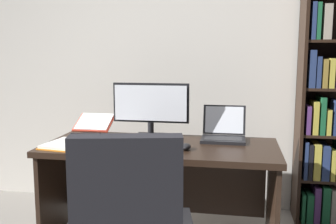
{
  "coord_description": "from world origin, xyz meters",
  "views": [
    {
      "loc": [
        0.4,
        -1.3,
        1.34
      ],
      "look_at": [
        -0.04,
        1.16,
        0.97
      ],
      "focal_mm": 41.7,
      "sensor_mm": 36.0,
      "label": 1
    }
  ],
  "objects_px": {
    "open_binder": "(81,145)",
    "pen": "(128,139)",
    "laptop": "(224,133)",
    "keyboard": "(140,146)",
    "computer_mouse": "(186,147)",
    "reading_stand_with_book": "(94,124)",
    "notepad": "(125,140)",
    "desk": "(163,171)",
    "monitor": "(151,109)"
  },
  "relations": [
    {
      "from": "open_binder",
      "to": "pen",
      "type": "bearing_deg",
      "value": 51.67
    },
    {
      "from": "notepad",
      "to": "pen",
      "type": "xyz_separation_m",
      "value": [
        0.02,
        0.0,
        0.01
      ]
    },
    {
      "from": "keyboard",
      "to": "notepad",
      "type": "distance_m",
      "value": 0.24
    },
    {
      "from": "keyboard",
      "to": "computer_mouse",
      "type": "relative_size",
      "value": 4.04
    },
    {
      "from": "monitor",
      "to": "open_binder",
      "type": "xyz_separation_m",
      "value": [
        -0.38,
        -0.38,
        -0.19
      ]
    },
    {
      "from": "monitor",
      "to": "reading_stand_with_book",
      "type": "relative_size",
      "value": 1.96
    },
    {
      "from": "reading_stand_with_book",
      "to": "notepad",
      "type": "bearing_deg",
      "value": -34.47
    },
    {
      "from": "reading_stand_with_book",
      "to": "keyboard",
      "type": "bearing_deg",
      "value": -40.41
    },
    {
      "from": "laptop",
      "to": "keyboard",
      "type": "bearing_deg",
      "value": -147.59
    },
    {
      "from": "desk",
      "to": "laptop",
      "type": "height_order",
      "value": "laptop"
    },
    {
      "from": "monitor",
      "to": "pen",
      "type": "relative_size",
      "value": 3.98
    },
    {
      "from": "reading_stand_with_book",
      "to": "pen",
      "type": "height_order",
      "value": "reading_stand_with_book"
    },
    {
      "from": "laptop",
      "to": "notepad",
      "type": "height_order",
      "value": "laptop"
    },
    {
      "from": "computer_mouse",
      "to": "reading_stand_with_book",
      "type": "bearing_deg",
      "value": 152.62
    },
    {
      "from": "open_binder",
      "to": "notepad",
      "type": "bearing_deg",
      "value": 54.06
    },
    {
      "from": "notepad",
      "to": "desk",
      "type": "bearing_deg",
      "value": 0.96
    },
    {
      "from": "keyboard",
      "to": "desk",
      "type": "bearing_deg",
      "value": 58.5
    },
    {
      "from": "monitor",
      "to": "computer_mouse",
      "type": "height_order",
      "value": "monitor"
    },
    {
      "from": "open_binder",
      "to": "notepad",
      "type": "xyz_separation_m",
      "value": [
        0.23,
        0.23,
        -0.01
      ]
    },
    {
      "from": "monitor",
      "to": "notepad",
      "type": "xyz_separation_m",
      "value": [
        -0.15,
        -0.15,
        -0.2
      ]
    },
    {
      "from": "laptop",
      "to": "reading_stand_with_book",
      "type": "height_order",
      "value": "laptop"
    },
    {
      "from": "keyboard",
      "to": "reading_stand_with_book",
      "type": "height_order",
      "value": "reading_stand_with_book"
    },
    {
      "from": "monitor",
      "to": "keyboard",
      "type": "height_order",
      "value": "monitor"
    },
    {
      "from": "monitor",
      "to": "laptop",
      "type": "relative_size",
      "value": 1.83
    },
    {
      "from": "computer_mouse",
      "to": "reading_stand_with_book",
      "type": "distance_m",
      "value": 0.86
    },
    {
      "from": "pen",
      "to": "laptop",
      "type": "bearing_deg",
      "value": 12.87
    },
    {
      "from": "monitor",
      "to": "keyboard",
      "type": "distance_m",
      "value": 0.38
    },
    {
      "from": "open_binder",
      "to": "pen",
      "type": "distance_m",
      "value": 0.34
    },
    {
      "from": "pen",
      "to": "desk",
      "type": "bearing_deg",
      "value": 1.04
    },
    {
      "from": "desk",
      "to": "keyboard",
      "type": "distance_m",
      "value": 0.31
    },
    {
      "from": "desk",
      "to": "monitor",
      "type": "distance_m",
      "value": 0.45
    },
    {
      "from": "desk",
      "to": "notepad",
      "type": "bearing_deg",
      "value": -179.04
    },
    {
      "from": "desk",
      "to": "keyboard",
      "type": "relative_size",
      "value": 3.72
    },
    {
      "from": "laptop",
      "to": "computer_mouse",
      "type": "relative_size",
      "value": 2.93
    },
    {
      "from": "laptop",
      "to": "desk",
      "type": "bearing_deg",
      "value": -160.4
    },
    {
      "from": "laptop",
      "to": "notepad",
      "type": "relative_size",
      "value": 1.45
    },
    {
      "from": "desk",
      "to": "keyboard",
      "type": "height_order",
      "value": "keyboard"
    },
    {
      "from": "desk",
      "to": "reading_stand_with_book",
      "type": "bearing_deg",
      "value": 160.18
    },
    {
      "from": "desk",
      "to": "pen",
      "type": "height_order",
      "value": "pen"
    },
    {
      "from": "reading_stand_with_book",
      "to": "open_binder",
      "type": "relative_size",
      "value": 0.56
    },
    {
      "from": "computer_mouse",
      "to": "notepad",
      "type": "bearing_deg",
      "value": 158.09
    },
    {
      "from": "monitor",
      "to": "computer_mouse",
      "type": "distance_m",
      "value": 0.48
    },
    {
      "from": "monitor",
      "to": "open_binder",
      "type": "relative_size",
      "value": 1.09
    },
    {
      "from": "keyboard",
      "to": "reading_stand_with_book",
      "type": "relative_size",
      "value": 1.48
    },
    {
      "from": "computer_mouse",
      "to": "desk",
      "type": "bearing_deg",
      "value": 134.67
    },
    {
      "from": "open_binder",
      "to": "notepad",
      "type": "relative_size",
      "value": 2.44
    },
    {
      "from": "pen",
      "to": "computer_mouse",
      "type": "bearing_deg",
      "value": -22.82
    },
    {
      "from": "notepad",
      "to": "laptop",
      "type": "bearing_deg",
      "value": 12.5
    },
    {
      "from": "laptop",
      "to": "computer_mouse",
      "type": "xyz_separation_m",
      "value": [
        -0.23,
        -0.33,
        -0.03
      ]
    },
    {
      "from": "desk",
      "to": "open_binder",
      "type": "distance_m",
      "value": 0.59
    }
  ]
}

